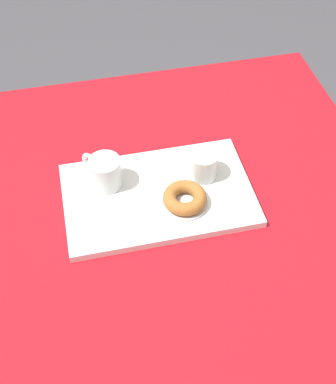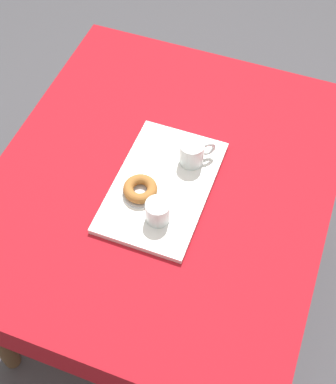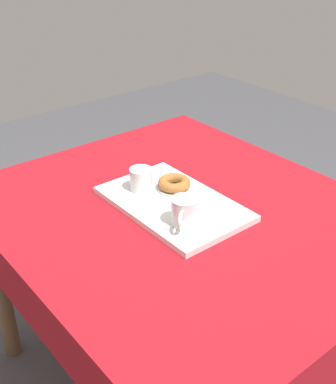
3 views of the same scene
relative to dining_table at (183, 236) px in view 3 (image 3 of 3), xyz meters
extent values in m
plane|color=#47474C|center=(0.00, 0.00, -0.67)|extent=(6.00, 6.00, 0.00)
cube|color=#A8141E|center=(0.00, 0.00, 0.09)|extent=(1.27, 1.08, 0.03)
cube|color=#A8141E|center=(0.00, -0.54, 0.00)|extent=(1.27, 0.01, 0.14)
cube|color=#A8141E|center=(0.00, 0.54, 0.00)|extent=(1.27, 0.01, 0.14)
cube|color=#A8141E|center=(0.63, 0.00, 0.00)|extent=(0.01, 1.08, 0.14)
cylinder|color=brown|center=(0.54, -0.45, -0.30)|extent=(0.06, 0.06, 0.74)
cube|color=white|center=(0.04, 0.01, 0.11)|extent=(0.47, 0.30, 0.02)
cylinder|color=silver|center=(-0.08, 0.07, 0.16)|extent=(0.08, 0.08, 0.08)
cylinder|color=#5B230A|center=(-0.08, 0.07, 0.16)|extent=(0.07, 0.07, 0.06)
torus|color=silver|center=(-0.12, 0.11, 0.16)|extent=(0.04, 0.05, 0.06)
cylinder|color=silver|center=(0.16, 0.05, 0.16)|extent=(0.07, 0.07, 0.08)
cylinder|color=silver|center=(0.16, 0.05, 0.15)|extent=(0.06, 0.06, 0.05)
cylinder|color=silver|center=(0.09, -0.04, 0.12)|extent=(0.11, 0.11, 0.01)
torus|color=#A3662D|center=(0.09, -0.04, 0.14)|extent=(0.11, 0.11, 0.03)
camera|label=1|loc=(-0.12, -0.82, 1.09)|focal=47.98mm
camera|label=2|loc=(0.96, 0.38, 1.50)|focal=50.03mm
camera|label=3|loc=(-1.01, 0.88, 0.93)|focal=46.84mm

